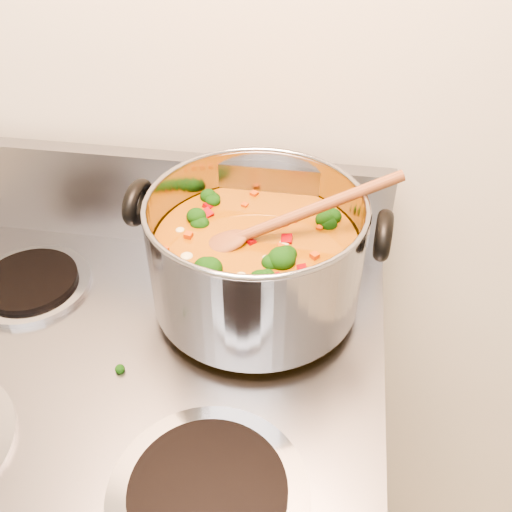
{
  "coord_description": "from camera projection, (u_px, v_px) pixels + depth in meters",
  "views": [
    {
      "loc": [
        0.24,
        0.72,
        1.51
      ],
      "look_at": [
        0.14,
        1.32,
        1.01
      ],
      "focal_mm": 40.0,
      "sensor_mm": 36.0,
      "label": 1
    }
  ],
  "objects": [
    {
      "name": "stockpot",
      "position": [
        256.0,
        256.0,
        0.79
      ],
      "size": [
        0.35,
        0.3,
        0.18
      ],
      "rotation": [
        0.0,
        0.0,
        -0.07
      ],
      "color": "#93939A",
      "rests_on": "electric_range"
    },
    {
      "name": "wooden_spoon",
      "position": [
        269.0,
        226.0,
        0.76
      ],
      "size": [
        0.27,
        0.12,
        0.11
      ],
      "rotation": [
        0.0,
        0.0,
        0.33
      ],
      "color": "brown",
      "rests_on": "stockpot"
    },
    {
      "name": "cooktop_crumbs",
      "position": [
        270.0,
        254.0,
        0.93
      ],
      "size": [
        0.21,
        0.01,
        0.01
      ],
      "color": "black",
      "rests_on": "electric_range"
    }
  ]
}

